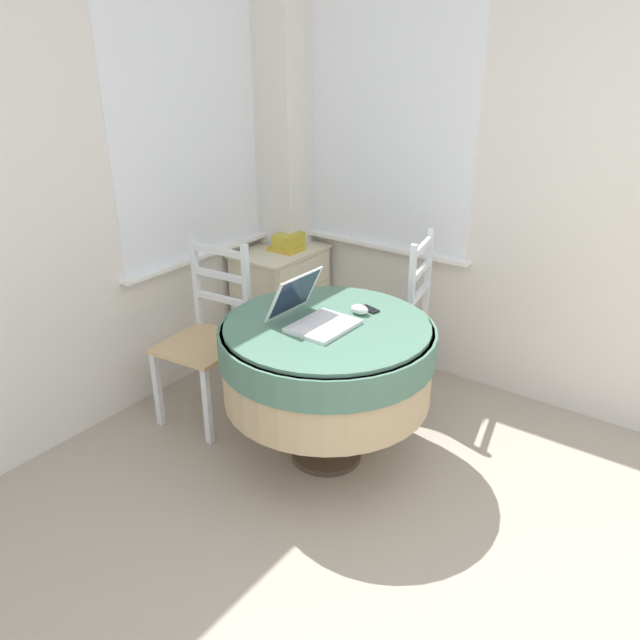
# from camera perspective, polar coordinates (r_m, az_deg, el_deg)

# --- Properties ---
(corner_room_shell) EXTENTS (4.34, 4.53, 2.55)m
(corner_room_shell) POSITION_cam_1_polar(r_m,az_deg,el_deg) (3.09, 0.18, 11.39)
(corner_room_shell) COLOR silver
(corner_room_shell) RESTS_ON ground_plane
(round_dining_table) EXTENTS (1.03, 1.03, 0.75)m
(round_dining_table) POSITION_cam_1_polar(r_m,az_deg,el_deg) (3.00, 0.65, -3.35)
(round_dining_table) COLOR #4C3D2D
(round_dining_table) RESTS_ON ground_plane
(laptop) EXTENTS (0.31, 0.36, 0.23)m
(laptop) POSITION_cam_1_polar(r_m,az_deg,el_deg) (2.89, -0.66, 0.51)
(laptop) COLOR silver
(laptop) RESTS_ON round_dining_table
(computer_mouse) EXTENTS (0.06, 0.09, 0.05)m
(computer_mouse) POSITION_cam_1_polar(r_m,az_deg,el_deg) (3.02, 3.64, 0.97)
(computer_mouse) COLOR white
(computer_mouse) RESTS_ON round_dining_table
(cell_phone) EXTENTS (0.08, 0.11, 0.01)m
(cell_phone) POSITION_cam_1_polar(r_m,az_deg,el_deg) (3.07, 4.51, 1.00)
(cell_phone) COLOR black
(cell_phone) RESTS_ON round_dining_table
(dining_chair_near_back_window) EXTENTS (0.47, 0.44, 1.00)m
(dining_chair_near_back_window) POSITION_cam_1_polar(r_m,az_deg,el_deg) (3.47, -10.24, -1.70)
(dining_chair_near_back_window) COLOR tan
(dining_chair_near_back_window) RESTS_ON ground_plane
(dining_chair_near_right_window) EXTENTS (0.48, 0.51, 1.00)m
(dining_chair_near_right_window) POSITION_cam_1_polar(r_m,az_deg,el_deg) (3.67, 6.73, 0.00)
(dining_chair_near_right_window) COLOR tan
(dining_chair_near_right_window) RESTS_ON ground_plane
(corner_cabinet) EXTENTS (0.61, 0.43, 0.71)m
(corner_cabinet) POSITION_cam_1_polar(r_m,az_deg,el_deg) (4.24, -3.52, 1.85)
(corner_cabinet) COLOR beige
(corner_cabinet) RESTS_ON ground_plane
(storage_box) EXTENTS (0.19, 0.13, 0.10)m
(storage_box) POSITION_cam_1_polar(r_m,az_deg,el_deg) (4.13, -2.88, 7.20)
(storage_box) COLOR gold
(storage_box) RESTS_ON corner_cabinet
(book_on_cabinet) EXTENTS (0.16, 0.20, 0.02)m
(book_on_cabinet) POSITION_cam_1_polar(r_m,az_deg,el_deg) (4.11, -3.12, 6.54)
(book_on_cabinet) COLOR gold
(book_on_cabinet) RESTS_ON corner_cabinet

